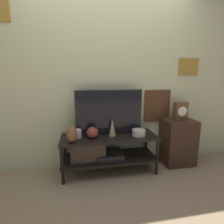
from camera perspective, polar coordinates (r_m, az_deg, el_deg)
The scene contains 11 objects.
ground_plane at distance 2.38m, azimuth 0.31°, elevation -21.86°, with size 12.00×12.00×0.00m, color #997F60.
wall_back at distance 2.53m, azimuth -2.02°, elevation 12.46°, with size 6.40×0.08×2.70m.
media_console at distance 2.45m, azimuth -3.37°, elevation -12.22°, with size 1.29×0.46×0.52m.
television at distance 2.40m, azimuth -0.93°, elevation 0.11°, with size 0.92×0.05×0.62m.
vase_slim_bronze at distance 2.37m, azimuth 0.10°, elevation -5.11°, with size 0.10×0.10×0.23m.
vase_wide_bowl at distance 2.42m, azimuth 8.75°, elevation -6.68°, with size 0.18×0.18×0.09m.
vase_urn_stoneware at distance 2.20m, azimuth -13.02°, elevation -6.90°, with size 0.13×0.13×0.22m.
vase_round_glass at distance 2.30m, azimuth -6.37°, elevation -6.69°, with size 0.15×0.15×0.15m.
candle_jar at distance 2.35m, azimuth -11.07°, elevation -6.96°, with size 0.09×0.09×0.11m.
side_table at distance 2.85m, azimuth 20.65°, elevation -9.09°, with size 0.45×0.37×0.68m.
mantel_clock at distance 2.78m, azimuth 21.46°, elevation 0.41°, with size 0.19×0.11×0.26m.
Camera 1 is at (-0.38, -1.95, 1.32)m, focal length 28.00 mm.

